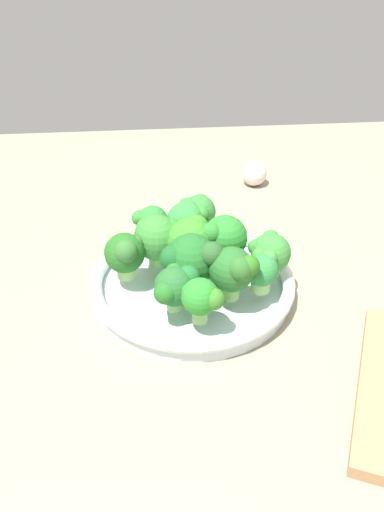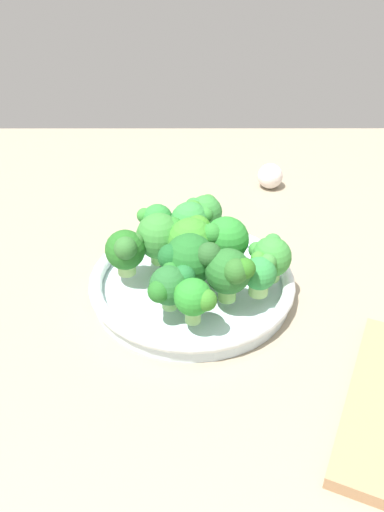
{
  "view_description": "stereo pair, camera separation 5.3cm",
  "coord_description": "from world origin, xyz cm",
  "px_view_note": "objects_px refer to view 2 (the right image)",
  "views": [
    {
      "loc": [
        -56.91,
        1.36,
        47.66
      ],
      "look_at": [
        3.32,
        -3.98,
        6.26
      ],
      "focal_mm": 38.59,
      "sensor_mm": 36.0,
      "label": 1
    },
    {
      "loc": [
        -57.14,
        -3.9,
        47.66
      ],
      "look_at": [
        3.32,
        -3.98,
        6.26
      ],
      "focal_mm": 38.59,
      "sensor_mm": 36.0,
      "label": 2
    }
  ],
  "objects_px": {
    "bowl": "(192,283)",
    "broccoli_floret_1": "(170,285)",
    "broccoli_floret_0": "(260,273)",
    "broccoli_floret_5": "(230,272)",
    "broccoli_floret_8": "(190,259)",
    "broccoli_floret_3": "(160,236)",
    "broccoli_floret_6": "(126,250)",
    "broccoli_floret_10": "(270,257)",
    "broccoli_floret_4": "(194,298)",
    "garlic_bulb": "(270,176)",
    "broccoli_floret_9": "(193,241)",
    "broccoli_floret_2": "(203,211)",
    "broccoli_floret_12": "(191,221)",
    "broccoli_floret_7": "(156,221)",
    "broccoli_floret_11": "(225,238)"
  },
  "relations": [
    {
      "from": "bowl",
      "to": "broccoli_floret_9",
      "type": "xyz_separation_m",
      "value": [
        0.02,
        -0.0,
        0.06
      ]
    },
    {
      "from": "broccoli_floret_5",
      "to": "broccoli_floret_8",
      "type": "bearing_deg",
      "value": 60.76
    },
    {
      "from": "broccoli_floret_1",
      "to": "garlic_bulb",
      "type": "relative_size",
      "value": 1.27
    },
    {
      "from": "broccoli_floret_0",
      "to": "broccoli_floret_2",
      "type": "relative_size",
      "value": 0.91
    },
    {
      "from": "bowl",
      "to": "broccoli_floret_4",
      "type": "bearing_deg",
      "value": -178.48
    },
    {
      "from": "broccoli_floret_1",
      "to": "broccoli_floret_6",
      "type": "bearing_deg",
      "value": 40.65
    },
    {
      "from": "broccoli_floret_9",
      "to": "broccoli_floret_10",
      "type": "bearing_deg",
      "value": -102.1
    },
    {
      "from": "broccoli_floret_0",
      "to": "broccoli_floret_3",
      "type": "bearing_deg",
      "value": 60.5
    },
    {
      "from": "broccoli_floret_5",
      "to": "broccoli_floret_11",
      "type": "xyz_separation_m",
      "value": [
        0.08,
        0.0,
        0.0
      ]
    },
    {
      "from": "bowl",
      "to": "broccoli_floret_0",
      "type": "height_order",
      "value": "broccoli_floret_0"
    },
    {
      "from": "broccoli_floret_9",
      "to": "garlic_bulb",
      "type": "xyz_separation_m",
      "value": [
        0.3,
        -0.14,
        -0.05
      ]
    },
    {
      "from": "bowl",
      "to": "broccoli_floret_10",
      "type": "distance_m",
      "value": 0.11
    },
    {
      "from": "broccoli_floret_7",
      "to": "broccoli_floret_12",
      "type": "distance_m",
      "value": 0.05
    },
    {
      "from": "broccoli_floret_0",
      "to": "broccoli_floret_10",
      "type": "relative_size",
      "value": 0.88
    },
    {
      "from": "broccoli_floret_0",
      "to": "broccoli_floret_3",
      "type": "distance_m",
      "value": 0.15
    },
    {
      "from": "bowl",
      "to": "broccoli_floret_3",
      "type": "height_order",
      "value": "broccoli_floret_3"
    },
    {
      "from": "broccoli_floret_2",
      "to": "broccoli_floret_10",
      "type": "relative_size",
      "value": 0.97
    },
    {
      "from": "bowl",
      "to": "broccoli_floret_1",
      "type": "height_order",
      "value": "broccoli_floret_1"
    },
    {
      "from": "broccoli_floret_4",
      "to": "garlic_bulb",
      "type": "bearing_deg",
      "value": -18.91
    },
    {
      "from": "broccoli_floret_1",
      "to": "broccoli_floret_11",
      "type": "distance_m",
      "value": 0.12
    },
    {
      "from": "broccoli_floret_6",
      "to": "garlic_bulb",
      "type": "xyz_separation_m",
      "value": [
        0.32,
        -0.23,
        -0.05
      ]
    },
    {
      "from": "broccoli_floret_1",
      "to": "broccoli_floret_8",
      "type": "xyz_separation_m",
      "value": [
        0.04,
        -0.02,
        0.01
      ]
    },
    {
      "from": "broccoli_floret_0",
      "to": "broccoli_floret_2",
      "type": "distance_m",
      "value": 0.17
    },
    {
      "from": "broccoli_floret_1",
      "to": "broccoli_floret_11",
      "type": "bearing_deg",
      "value": -38.68
    },
    {
      "from": "broccoli_floret_2",
      "to": "broccoli_floret_12",
      "type": "relative_size",
      "value": 0.81
    },
    {
      "from": "broccoli_floret_2",
      "to": "broccoli_floret_8",
      "type": "xyz_separation_m",
      "value": [
        -0.14,
        0.02,
        0.01
      ]
    },
    {
      "from": "broccoli_floret_8",
      "to": "broccoli_floret_12",
      "type": "bearing_deg",
      "value": -0.45
    },
    {
      "from": "bowl",
      "to": "broccoli_floret_8",
      "type": "xyz_separation_m",
      "value": [
        -0.03,
        0.0,
        0.06
      ]
    },
    {
      "from": "broccoli_floret_0",
      "to": "broccoli_floret_10",
      "type": "distance_m",
      "value": 0.04
    },
    {
      "from": "garlic_bulb",
      "to": "broccoli_floret_5",
      "type": "bearing_deg",
      "value": 165.33
    },
    {
      "from": "broccoli_floret_5",
      "to": "broccoli_floret_12",
      "type": "relative_size",
      "value": 0.98
    },
    {
      "from": "broccoli_floret_1",
      "to": "broccoli_floret_8",
      "type": "height_order",
      "value": "broccoli_floret_8"
    },
    {
      "from": "broccoli_floret_5",
      "to": "broccoli_floret_4",
      "type": "bearing_deg",
      "value": 132.64
    },
    {
      "from": "broccoli_floret_9",
      "to": "broccoli_floret_12",
      "type": "bearing_deg",
      "value": 2.44
    },
    {
      "from": "broccoli_floret_1",
      "to": "broccoli_floret_12",
      "type": "distance_m",
      "value": 0.14
    },
    {
      "from": "broccoli_floret_8",
      "to": "broccoli_floret_9",
      "type": "distance_m",
      "value": 0.04
    },
    {
      "from": "garlic_bulb",
      "to": "broccoli_floret_9",
      "type": "bearing_deg",
      "value": 154.62
    },
    {
      "from": "broccoli_floret_3",
      "to": "broccoli_floret_6",
      "type": "height_order",
      "value": "broccoli_floret_3"
    },
    {
      "from": "broccoli_floret_5",
      "to": "broccoli_floret_8",
      "type": "relative_size",
      "value": 0.89
    },
    {
      "from": "broccoli_floret_5",
      "to": "broccoli_floret_1",
      "type": "bearing_deg",
      "value": 99.96
    },
    {
      "from": "broccoli_floret_5",
      "to": "broccoli_floret_7",
      "type": "xyz_separation_m",
      "value": [
        0.13,
        0.1,
        -0.01
      ]
    },
    {
      "from": "broccoli_floret_8",
      "to": "broccoli_floret_11",
      "type": "bearing_deg",
      "value": -43.56
    },
    {
      "from": "broccoli_floret_1",
      "to": "broccoli_floret_8",
      "type": "distance_m",
      "value": 0.05
    },
    {
      "from": "broccoli_floret_8",
      "to": "broccoli_floret_10",
      "type": "distance_m",
      "value": 0.11
    },
    {
      "from": "broccoli_floret_12",
      "to": "broccoli_floret_0",
      "type": "bearing_deg",
      "value": -140.65
    },
    {
      "from": "broccoli_floret_5",
      "to": "broccoli_floret_10",
      "type": "distance_m",
      "value": 0.08
    },
    {
      "from": "broccoli_floret_6",
      "to": "broccoli_floret_8",
      "type": "distance_m",
      "value": 0.09
    },
    {
      "from": "broccoli_floret_6",
      "to": "garlic_bulb",
      "type": "height_order",
      "value": "broccoli_floret_6"
    },
    {
      "from": "broccoli_floret_1",
      "to": "broccoli_floret_7",
      "type": "height_order",
      "value": "broccoli_floret_7"
    },
    {
      "from": "broccoli_floret_7",
      "to": "broccoli_floret_11",
      "type": "distance_m",
      "value": 0.11
    }
  ]
}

